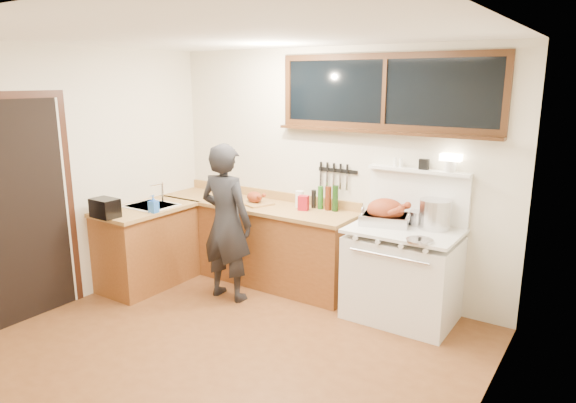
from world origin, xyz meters
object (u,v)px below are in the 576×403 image
Objects in this scene: vintage_stove at (403,272)px; man at (226,223)px; cutting_board at (255,199)px; roast_turkey at (386,214)px.

vintage_stove is 1.84m from man.
man is at bearing -161.74° from vintage_stove.
vintage_stove is 3.44× the size of cutting_board.
vintage_stove is 0.97× the size of man.
roast_turkey is at bearing 167.43° from vintage_stove.
roast_turkey is at bearing 22.35° from man.
cutting_board is 0.88× the size of roast_turkey.
man is at bearing -83.06° from cutting_board.
man is 3.55× the size of cutting_board.
vintage_stove is at bearing 18.26° from man.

